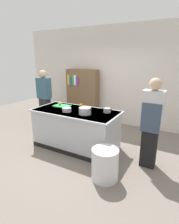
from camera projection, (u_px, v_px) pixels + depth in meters
The scene contains 13 objects.
ground_plane at pixel (76, 146), 4.35m from camera, with size 10.00×10.00×0.00m, color slate.
back_wall at pixel (112, 76), 5.68m from camera, with size 6.40×0.12×3.00m, color silver.
counter_island at pixel (76, 128), 4.21m from camera, with size 1.98×0.98×0.90m.
cutting_board at pixel (62, 106), 4.45m from camera, with size 0.40×0.28×0.02m, color green.
onion at pixel (60, 103), 4.48m from camera, with size 0.09×0.09×0.09m, color tan.
stock_pot at pixel (85, 111), 3.80m from camera, with size 0.32×0.26×0.15m.
sauce_pan at pixel (107, 110), 3.93m from camera, with size 0.23×0.17×0.10m.
mixing_bowl at pixel (67, 110), 3.99m from camera, with size 0.20×0.20×0.09m, color #B7BABF.
juice_cup at pixel (81, 106), 4.28m from camera, with size 0.07×0.07×0.10m, color yellow.
trash_bin at pixel (105, 164), 3.11m from camera, with size 0.47×0.47×0.56m, color silver.
person_chef at pixel (151, 122), 3.31m from camera, with size 0.38×0.25×1.72m.
person_guest at pixel (45, 98), 5.34m from camera, with size 0.38×0.24×1.72m.
bookshelf at pixel (82, 95), 6.04m from camera, with size 1.10×0.31×1.70m.
Camera 1 is at (2.19, -3.28, 2.04)m, focal length 28.87 mm.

